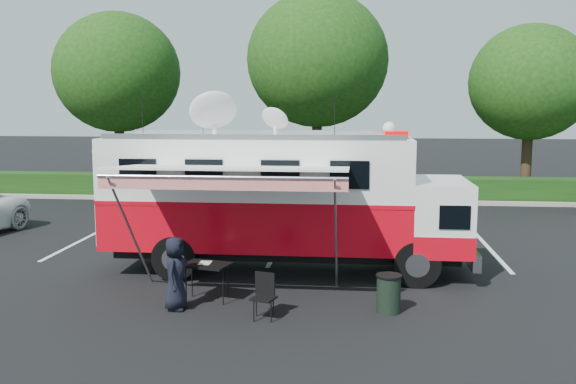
% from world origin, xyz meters
% --- Properties ---
extents(ground_plane, '(120.00, 120.00, 0.00)m').
position_xyz_m(ground_plane, '(0.00, 0.00, 0.00)').
color(ground_plane, black).
rests_on(ground_plane, ground).
extents(back_border, '(60.00, 6.14, 8.87)m').
position_xyz_m(back_border, '(1.14, 12.90, 5.00)').
color(back_border, '#9E998E').
rests_on(back_border, ground_plane).
extents(stall_lines, '(24.12, 5.50, 0.01)m').
position_xyz_m(stall_lines, '(-0.50, 3.00, 0.00)').
color(stall_lines, silver).
rests_on(stall_lines, ground_plane).
extents(command_truck, '(8.79, 2.42, 4.22)m').
position_xyz_m(command_truck, '(-0.08, -0.00, 1.81)').
color(command_truck, black).
rests_on(command_truck, ground_plane).
extents(awning, '(4.80, 2.49, 2.90)m').
position_xyz_m(awning, '(-0.86, -2.51, 2.72)').
color(awning, white).
rests_on(awning, ground_plane).
extents(person, '(0.50, 0.74, 1.48)m').
position_xyz_m(person, '(-1.89, -3.15, 0.00)').
color(person, black).
rests_on(person, ground_plane).
extents(folding_table, '(1.09, 0.90, 0.80)m').
position_xyz_m(folding_table, '(-1.39, -2.53, 0.75)').
color(folding_table, black).
rests_on(folding_table, ground_plane).
extents(folding_chair, '(0.52, 0.55, 0.87)m').
position_xyz_m(folding_chair, '(-0.05, -3.46, 0.51)').
color(folding_chair, black).
rests_on(folding_chair, ground_plane).
extents(trash_bin, '(0.51, 0.51, 0.77)m').
position_xyz_m(trash_bin, '(2.35, -2.92, 0.39)').
color(trash_bin, black).
rests_on(trash_bin, ground_plane).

